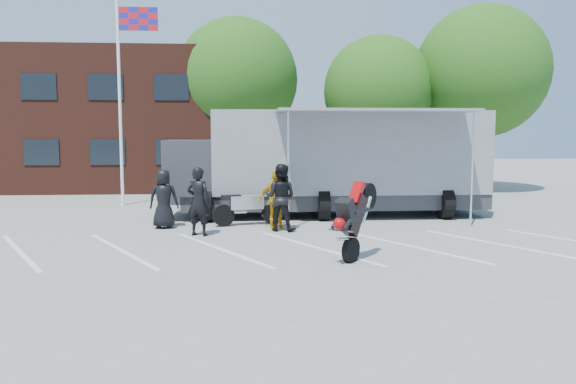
{
  "coord_description": "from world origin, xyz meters",
  "views": [
    {
      "loc": [
        -1.5,
        -12.74,
        2.82
      ],
      "look_at": [
        -0.43,
        2.03,
        1.3
      ],
      "focal_mm": 35.0,
      "sensor_mm": 36.0,
      "label": 1
    }
  ],
  "objects": [
    {
      "name": "parking_bay_lines",
      "position": [
        0.0,
        1.0,
        0.01
      ],
      "size": [
        18.09,
        13.33,
        0.01
      ],
      "primitive_type": "cube",
      "rotation": [
        0.0,
        0.0,
        0.52
      ],
      "color": "white",
      "rests_on": "ground"
    },
    {
      "name": "tree_right",
      "position": [
        10.0,
        14.5,
        5.88
      ],
      "size": [
        6.46,
        6.46,
        9.12
      ],
      "color": "#382314",
      "rests_on": "ground"
    },
    {
      "name": "spectator_leather_b",
      "position": [
        -2.87,
        2.91,
        0.96
      ],
      "size": [
        0.82,
        0.69,
        1.93
      ],
      "primitive_type": "imported",
      "rotation": [
        0.0,
        0.0,
        2.76
      ],
      "color": "black",
      "rests_on": "ground"
    },
    {
      "name": "spectator_leather_c",
      "position": [
        -0.55,
        3.53,
        0.98
      ],
      "size": [
        1.16,
        1.04,
        1.97
      ],
      "primitive_type": "imported",
      "rotation": [
        0.0,
        0.0,
        2.78
      ],
      "color": "black",
      "rests_on": "ground"
    },
    {
      "name": "transporter_truck",
      "position": [
        1.49,
        6.54,
        0.0
      ],
      "size": [
        11.38,
        5.53,
        3.61
      ],
      "primitive_type": null,
      "rotation": [
        0.0,
        0.0,
        0.0
      ],
      "color": "gray",
      "rests_on": "ground"
    },
    {
      "name": "flagpole",
      "position": [
        -6.24,
        10.0,
        5.05
      ],
      "size": [
        1.61,
        0.12,
        8.0
      ],
      "color": "white",
      "rests_on": "ground"
    },
    {
      "name": "office_building",
      "position": [
        -10.0,
        18.0,
        3.5
      ],
      "size": [
        18.0,
        8.0,
        7.0
      ],
      "primitive_type": "cube",
      "color": "#4B2218",
      "rests_on": "ground"
    },
    {
      "name": "stunt_bike_rider",
      "position": [
        1.17,
        -0.18,
        0.0
      ],
      "size": [
        1.64,
        1.75,
        1.93
      ],
      "primitive_type": null,
      "rotation": [
        0.0,
        0.0,
        -0.7
      ],
      "color": "black",
      "rests_on": "ground"
    },
    {
      "name": "parked_motorcycle",
      "position": [
        -1.48,
        4.61,
        0.0
      ],
      "size": [
        2.41,
        1.27,
        1.2
      ],
      "primitive_type": null,
      "rotation": [
        0.0,
        0.0,
        1.8
      ],
      "color": "#BABABF",
      "rests_on": "ground"
    },
    {
      "name": "spectator_hivis",
      "position": [
        -0.64,
        3.94,
        0.88
      ],
      "size": [
        1.09,
        0.61,
        1.75
      ],
      "primitive_type": "imported",
      "rotation": [
        0.0,
        0.0,
        2.96
      ],
      "color": "#D69D0B",
      "rests_on": "ground"
    },
    {
      "name": "ground",
      "position": [
        0.0,
        0.0,
        0.0
      ],
      "size": [
        100.0,
        100.0,
        0.0
      ],
      "primitive_type": "plane",
      "color": "gray",
      "rests_on": "ground"
    },
    {
      "name": "spectator_leather_a",
      "position": [
        -4.03,
        4.26,
        0.89
      ],
      "size": [
        0.88,
        0.58,
        1.79
      ],
      "primitive_type": "imported",
      "rotation": [
        0.0,
        0.0,
        3.16
      ],
      "color": "black",
      "rests_on": "ground"
    },
    {
      "name": "tree_mid",
      "position": [
        5.0,
        15.0,
        4.94
      ],
      "size": [
        5.44,
        5.44,
        7.68
      ],
      "color": "#382314",
      "rests_on": "ground"
    },
    {
      "name": "tree_left",
      "position": [
        -2.0,
        16.0,
        5.57
      ],
      "size": [
        6.12,
        6.12,
        8.64
      ],
      "color": "#382314",
      "rests_on": "ground"
    }
  ]
}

